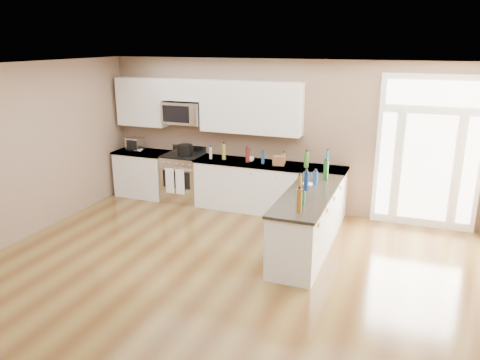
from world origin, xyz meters
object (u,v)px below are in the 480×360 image
(peninsula_cabinet, at_px, (307,224))
(kitchen_range, at_px, (184,177))
(stockpot, at_px, (185,150))
(toaster_oven, at_px, (135,144))

(peninsula_cabinet, height_order, kitchen_range, kitchen_range)
(stockpot, height_order, toaster_oven, toaster_oven)
(kitchen_range, bearing_deg, toaster_oven, 179.06)
(toaster_oven, bearing_deg, stockpot, 3.47)
(peninsula_cabinet, relative_size, kitchen_range, 2.15)
(kitchen_range, bearing_deg, peninsula_cabinet, -26.88)
(peninsula_cabinet, xyz_separation_m, kitchen_range, (-2.86, 1.45, 0.05))
(kitchen_range, bearing_deg, stockpot, -31.85)
(peninsula_cabinet, bearing_deg, kitchen_range, 153.12)
(toaster_oven, bearing_deg, kitchen_range, 5.52)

